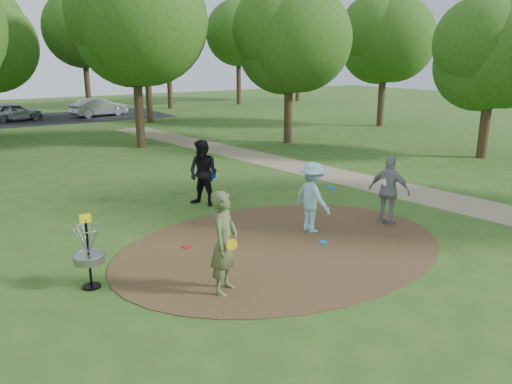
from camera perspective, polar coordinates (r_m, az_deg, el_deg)
ground at (r=12.18m, az=3.09°, el=-6.26°), size 100.00×100.00×0.00m
dirt_clearing at (r=12.17m, az=3.09°, el=-6.21°), size 8.40×8.40×0.02m
footpath at (r=17.83m, az=16.36°, el=0.18°), size 7.55×39.89×0.01m
parking_lot at (r=40.34m, az=-20.47°, el=8.01°), size 14.00×8.00×0.01m
player_observer_with_disc at (r=9.58m, az=-3.65°, el=-5.79°), size 0.89×0.85×2.05m
player_throwing_with_disc at (r=12.99m, az=6.48°, el=-0.61°), size 1.17×1.23×1.86m
player_walking_with_disc at (r=15.27m, az=-6.03°, el=2.15°), size 1.15×1.24×2.03m
player_waiting_with_disc at (r=13.89m, az=14.98°, el=0.13°), size 0.88×1.22×1.92m
disc_ground_blue at (r=12.47m, az=7.69°, el=-5.69°), size 0.22×0.22×0.02m
disc_ground_red at (r=12.20m, az=-7.90°, el=-6.20°), size 0.22×0.22×0.02m
car_left at (r=39.40m, az=-25.96°, el=8.22°), size 4.01×2.29×1.29m
car_right at (r=40.25m, az=-17.52°, el=9.23°), size 4.38×2.26×1.38m
disc_golf_basket at (r=10.33m, az=-18.66°, el=-5.90°), size 0.63×0.63×1.54m
tree_ring at (r=21.23m, az=-6.53°, el=17.52°), size 37.15×45.64×9.49m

